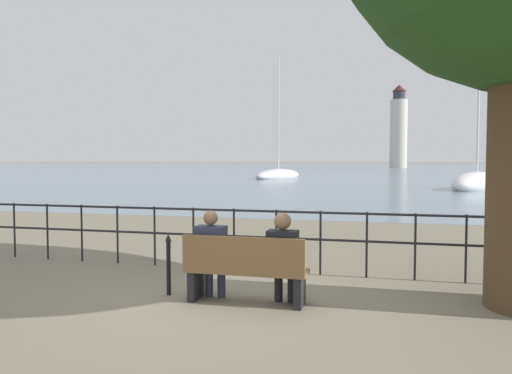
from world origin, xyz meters
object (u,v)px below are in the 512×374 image
(park_bench, at_px, (245,271))
(sailboat_2, at_px, (477,183))
(seated_person_left, at_px, (212,251))
(seated_person_right, at_px, (283,254))
(sailboat_1, at_px, (278,175))
(harbor_lighthouse, at_px, (399,129))
(closed_umbrella, at_px, (169,261))

(park_bench, height_order, sailboat_2, sailboat_2)
(seated_person_left, height_order, seated_person_right, seated_person_left)
(park_bench, height_order, sailboat_1, sailboat_1)
(seated_person_left, bearing_deg, sailboat_2, 74.51)
(seated_person_right, xyz_separation_m, sailboat_1, (-9.61, 45.00, -0.33))
(park_bench, xyz_separation_m, seated_person_left, (-0.49, 0.08, 0.24))
(seated_person_right, xyz_separation_m, harbor_lighthouse, (4.41, 126.81, 9.18))
(sailboat_1, xyz_separation_m, harbor_lighthouse, (14.02, 81.80, 9.52))
(seated_person_left, relative_size, sailboat_1, 0.09)
(park_bench, height_order, closed_umbrella, park_bench)
(harbor_lighthouse, bearing_deg, seated_person_left, -92.43)
(closed_umbrella, bearing_deg, seated_person_left, -5.60)
(seated_person_right, height_order, closed_umbrella, seated_person_right)
(park_bench, distance_m, closed_umbrella, 1.15)
(sailboat_1, xyz_separation_m, sailboat_2, (16.72, -15.86, 0.04))
(seated_person_left, xyz_separation_m, sailboat_1, (-8.64, 45.00, -0.33))
(seated_person_left, relative_size, closed_umbrella, 1.41)
(seated_person_right, distance_m, sailboat_2, 30.00)
(sailboat_2, bearing_deg, park_bench, -79.93)
(closed_umbrella, bearing_deg, harbor_lighthouse, 87.27)
(sailboat_1, bearing_deg, seated_person_right, -62.53)
(sailboat_1, relative_size, sailboat_2, 1.05)
(seated_person_left, relative_size, harbor_lighthouse, 0.06)
(sailboat_1, bearing_deg, closed_umbrella, -64.51)
(seated_person_left, bearing_deg, park_bench, -8.94)
(sailboat_1, bearing_deg, park_bench, -63.14)
(park_bench, relative_size, sailboat_1, 0.13)
(seated_person_left, bearing_deg, seated_person_right, -0.00)
(park_bench, height_order, seated_person_left, seated_person_left)
(park_bench, relative_size, seated_person_right, 1.34)
(sailboat_1, bearing_deg, sailboat_2, -28.08)
(sailboat_2, bearing_deg, seated_person_right, -79.06)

